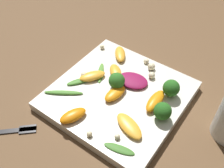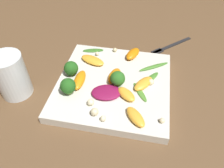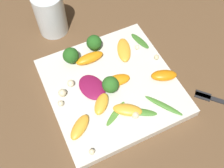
{
  "view_description": "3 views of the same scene",
  "coord_description": "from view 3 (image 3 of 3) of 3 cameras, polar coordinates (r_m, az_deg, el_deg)",
  "views": [
    {
      "loc": [
        0.35,
        0.23,
        0.49
      ],
      "look_at": [
        0.01,
        -0.01,
        0.05
      ],
      "focal_mm": 42.0,
      "sensor_mm": 36.0,
      "label": 1
    },
    {
      "loc": [
        -0.41,
        -0.08,
        0.44
      ],
      "look_at": [
        -0.02,
        0.0,
        0.03
      ],
      "focal_mm": 35.0,
      "sensor_mm": 36.0,
      "label": 2
    },
    {
      "loc": [
        -0.14,
        -0.3,
        0.56
      ],
      "look_at": [
        -0.0,
        -0.0,
        0.03
      ],
      "focal_mm": 42.0,
      "sensor_mm": 36.0,
      "label": 3
    }
  ],
  "objects": [
    {
      "name": "fork",
      "position": [
        0.68,
        22.93,
        -3.5
      ],
      "size": [
        0.13,
        0.13,
        0.01
      ],
      "color": "#262628",
      "rests_on": "ground_plane"
    },
    {
      "name": "plate",
      "position": [
        0.64,
        -0.0,
        -0.63
      ],
      "size": [
        0.3,
        0.3,
        0.02
      ],
      "color": "silver",
      "rests_on": "ground_plane"
    },
    {
      "name": "orange_segment_1",
      "position": [
        0.62,
        1.29,
        0.71
      ],
      "size": [
        0.07,
        0.04,
        0.02
      ],
      "color": "orange",
      "rests_on": "plate"
    },
    {
      "name": "orange_segment_3",
      "position": [
        0.66,
        -4.89,
        5.64
      ],
      "size": [
        0.07,
        0.03,
        0.02
      ],
      "color": "orange",
      "rests_on": "plate"
    },
    {
      "name": "orange_segment_0",
      "position": [
        0.58,
        3.19,
        -5.73
      ],
      "size": [
        0.07,
        0.06,
        0.02
      ],
      "color": "#FCAD33",
      "rests_on": "plate"
    },
    {
      "name": "macadamia_nut_2",
      "position": [
        0.58,
        5.12,
        -6.77
      ],
      "size": [
        0.02,
        0.02,
        0.02
      ],
      "color": "beige",
      "rests_on": "plate"
    },
    {
      "name": "macadamia_nut_0",
      "position": [
        0.63,
        -8.94,
        0.14
      ],
      "size": [
        0.02,
        0.02,
        0.02
      ],
      "color": "beige",
      "rests_on": "plate"
    },
    {
      "name": "radicchio_leaf_0",
      "position": [
        0.62,
        -4.37,
        -0.69
      ],
      "size": [
        0.07,
        0.09,
        0.01
      ],
      "color": "maroon",
      "rests_on": "plate"
    },
    {
      "name": "orange_segment_6",
      "position": [
        0.68,
        2.61,
        7.44
      ],
      "size": [
        0.06,
        0.08,
        0.01
      ],
      "color": "#FCAD33",
      "rests_on": "plate"
    },
    {
      "name": "drinking_glass",
      "position": [
        0.75,
        -13.27,
        14.67
      ],
      "size": [
        0.08,
        0.08,
        0.12
      ],
      "color": "white",
      "rests_on": "ground_plane"
    },
    {
      "name": "arugula_sprig_2",
      "position": [
        0.59,
        6.19,
        -6.08
      ],
      "size": [
        0.07,
        0.06,
        0.01
      ],
      "color": "#47842D",
      "rests_on": "plate"
    },
    {
      "name": "broccoli_floret_1",
      "position": [
        0.6,
        -0.34,
        -0.17
      ],
      "size": [
        0.04,
        0.04,
        0.04
      ],
      "color": "#7A9E51",
      "rests_on": "plate"
    },
    {
      "name": "arugula_sprig_3",
      "position": [
        0.59,
        0.81,
        -6.45
      ],
      "size": [
        0.07,
        0.05,
        0.0
      ],
      "color": "#518E33",
      "rests_on": "plate"
    },
    {
      "name": "macadamia_nut_3",
      "position": [
        0.69,
        5.46,
        7.97
      ],
      "size": [
        0.01,
        0.01,
        0.01
      ],
      "color": "beige",
      "rests_on": "plate"
    },
    {
      "name": "macadamia_nut_1",
      "position": [
        0.61,
        -11.18,
        -4.01
      ],
      "size": [
        0.01,
        0.01,
        0.01
      ],
      "color": "beige",
      "rests_on": "plate"
    },
    {
      "name": "ground_plane",
      "position": [
        0.65,
        -0.0,
        -1.2
      ],
      "size": [
        2.4,
        2.4,
        0.0
      ],
      "primitive_type": "plane",
      "color": "brown"
    },
    {
      "name": "arugula_sprig_0",
      "position": [
        0.61,
        11.15,
        -4.62
      ],
      "size": [
        0.06,
        0.09,
        0.01
      ],
      "color": "#47842D",
      "rests_on": "plate"
    },
    {
      "name": "macadamia_nut_4",
      "position": [
        0.55,
        -4.4,
        -14.48
      ],
      "size": [
        0.01,
        0.01,
        0.01
      ],
      "color": "beige",
      "rests_on": "plate"
    },
    {
      "name": "orange_segment_5",
      "position": [
        0.57,
        -7.02,
        -9.28
      ],
      "size": [
        0.07,
        0.06,
        0.02
      ],
      "color": "#FCAD33",
      "rests_on": "plate"
    },
    {
      "name": "arugula_sprig_1",
      "position": [
        0.71,
        6.1,
        9.29
      ],
      "size": [
        0.03,
        0.07,
        0.0
      ],
      "color": "#3D7528",
      "rests_on": "plate"
    },
    {
      "name": "broccoli_floret_0",
      "position": [
        0.67,
        -3.92,
        8.96
      ],
      "size": [
        0.04,
        0.04,
        0.04
      ],
      "color": "#7A9E51",
      "rests_on": "plate"
    },
    {
      "name": "orange_segment_4",
      "position": [
        0.59,
        -2.31,
        -4.33
      ],
      "size": [
        0.06,
        0.06,
        0.02
      ],
      "color": "#FCAD33",
      "rests_on": "plate"
    },
    {
      "name": "orange_segment_2",
      "position": [
        0.64,
        11.24,
        1.86
      ],
      "size": [
        0.07,
        0.05,
        0.02
      ],
      "color": "orange",
      "rests_on": "plate"
    },
    {
      "name": "macadamia_nut_5",
      "position": [
        0.67,
        9.67,
        5.79
      ],
      "size": [
        0.01,
        0.01,
        0.01
      ],
      "color": "beige",
      "rests_on": "plate"
    },
    {
      "name": "macadamia_nut_6",
      "position": [
        0.61,
        -10.75,
        -1.91
      ],
      "size": [
        0.02,
        0.02,
        0.02
      ],
      "color": "beige",
      "rests_on": "plate"
    },
    {
      "name": "broccoli_floret_2",
      "position": [
        0.65,
        -8.96,
        6.11
      ],
      "size": [
        0.04,
        0.04,
        0.05
      ],
      "color": "#7A9E51",
      "rests_on": "plate"
    }
  ]
}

